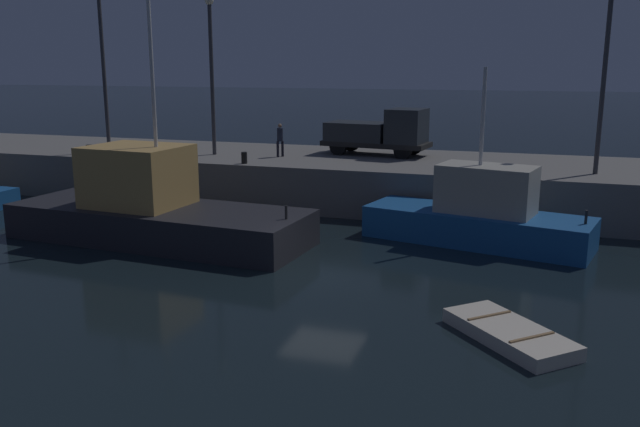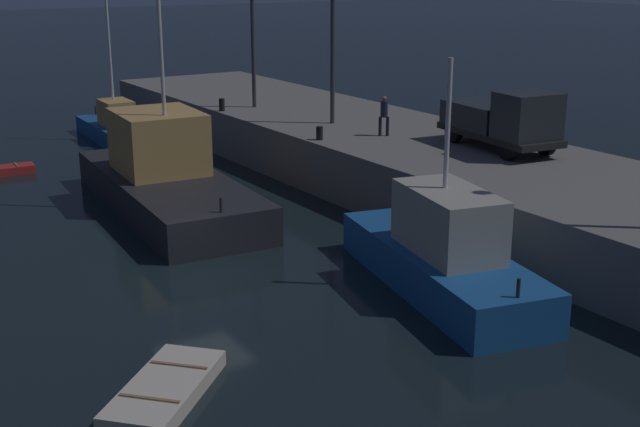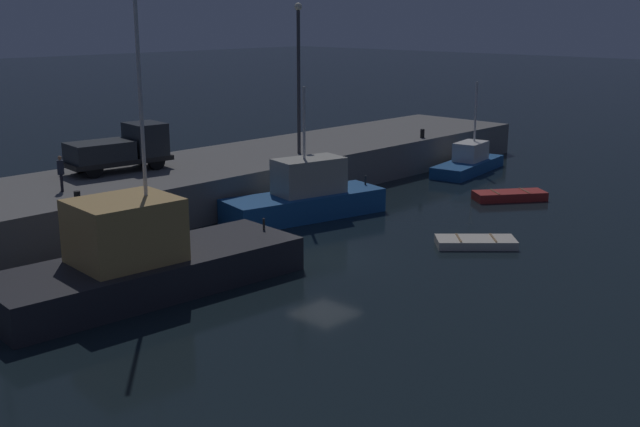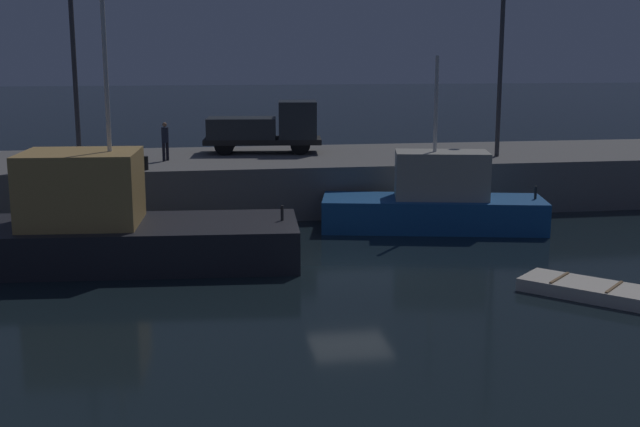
# 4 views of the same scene
# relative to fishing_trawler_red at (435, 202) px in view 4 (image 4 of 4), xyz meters

# --- Properties ---
(ground_plane) EXTENTS (320.00, 320.00, 0.00)m
(ground_plane) POSITION_rel_fishing_trawler_red_xyz_m (-4.51, -5.57, -1.08)
(ground_plane) COLOR black
(pier_quay) EXTENTS (57.28, 8.35, 2.18)m
(pier_quay) POSITION_rel_fishing_trawler_red_xyz_m (-4.51, 6.55, 0.01)
(pier_quay) COLOR slate
(pier_quay) RESTS_ON ground
(fishing_trawler_red) EXTENTS (8.92, 4.52, 6.67)m
(fishing_trawler_red) POSITION_rel_fishing_trawler_red_xyz_m (0.00, 0.00, 0.00)
(fishing_trawler_red) COLOR #195193
(fishing_trawler_red) RESTS_ON ground
(fishing_boat_blue) EXTENTS (12.22, 4.93, 11.55)m
(fishing_boat_blue) POSITION_rel_fishing_trawler_red_xyz_m (-12.18, -3.42, 0.13)
(fishing_boat_blue) COLOR #232328
(fishing_boat_blue) RESTS_ON ground
(rowboat_white_mid) EXTENTS (3.53, 3.62, 0.41)m
(rowboat_white_mid) POSITION_rel_fishing_trawler_red_xyz_m (1.54, -9.23, -0.90)
(rowboat_white_mid) COLOR beige
(rowboat_white_mid) RESTS_ON ground
(lamp_post_east) EXTENTS (0.44, 0.44, 7.86)m
(lamp_post_east) POSITION_rel_fishing_trawler_red_xyz_m (-13.94, 5.42, 5.70)
(lamp_post_east) COLOR #38383D
(lamp_post_east) RESTS_ON pier_quay
(lamp_post_central) EXTENTS (0.44, 0.44, 8.59)m
(lamp_post_central) POSITION_rel_fishing_trawler_red_xyz_m (4.38, 4.82, 6.08)
(lamp_post_central) COLOR #38383D
(lamp_post_central) RESTS_ON pier_quay
(utility_truck) EXTENTS (5.63, 2.73, 2.40)m
(utility_truck) POSITION_rel_fishing_trawler_red_xyz_m (-5.70, 7.81, 2.27)
(utility_truck) COLOR black
(utility_truck) RESTS_ON pier_quay
(dockworker) EXTENTS (0.41, 0.41, 1.67)m
(dockworker) POSITION_rel_fishing_trawler_red_xyz_m (-10.37, 5.63, 2.05)
(dockworker) COLOR black
(dockworker) RESTS_ON pier_quay
(bollard_east) EXTENTS (0.28, 0.28, 0.55)m
(bollard_east) POSITION_rel_fishing_trawler_red_xyz_m (-11.13, 2.93, 1.38)
(bollard_east) COLOR black
(bollard_east) RESTS_ON pier_quay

